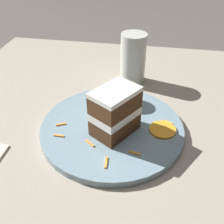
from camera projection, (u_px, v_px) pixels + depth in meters
The scene contains 8 objects.
ground_plane at pixel (101, 145), 0.58m from camera, with size 6.00×6.00×0.00m, color #4C4742.
dining_table at pixel (101, 140), 0.57m from camera, with size 1.00×0.89×0.03m, color gray.
plate at pixel (112, 128), 0.57m from camera, with size 0.31×0.31×0.02m, color gray.
cake_slice at pixel (115, 112), 0.52m from camera, with size 0.11×0.10×0.10m.
cream_dollop at pixel (131, 96), 0.61m from camera, with size 0.06×0.05×0.04m, color white.
orange_garnish at pixel (163, 130), 0.55m from camera, with size 0.06×0.06×0.01m, color orange.
carrot_shreds_scatter at pixel (102, 133), 0.54m from camera, with size 0.17×0.25×0.00m.
drinking_glass at pixel (133, 62), 0.71m from camera, with size 0.07×0.07×0.14m.
Camera 1 is at (-0.41, -0.10, 0.40)m, focal length 42.00 mm.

